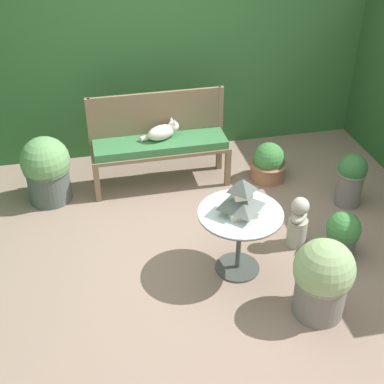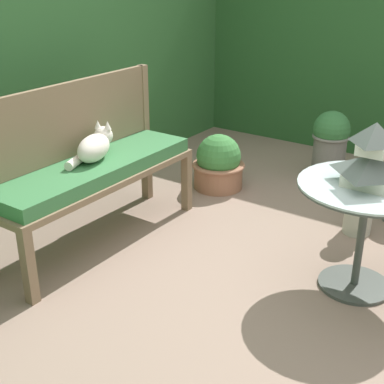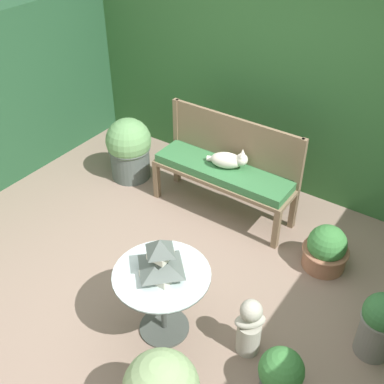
{
  "view_description": "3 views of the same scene",
  "coord_description": "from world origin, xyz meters",
  "px_view_note": "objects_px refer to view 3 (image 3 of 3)",
  "views": [
    {
      "loc": [
        -1.01,
        -4.13,
        3.37
      ],
      "look_at": [
        -0.05,
        0.15,
        0.45
      ],
      "focal_mm": 50.0,
      "sensor_mm": 36.0,
      "label": 1
    },
    {
      "loc": [
        -2.49,
        -1.27,
        1.75
      ],
      "look_at": [
        -0.07,
        0.41,
        0.47
      ],
      "focal_mm": 50.0,
      "sensor_mm": 36.0,
      "label": 2
    },
    {
      "loc": [
        1.88,
        -2.51,
        3.3
      ],
      "look_at": [
        -0.18,
        0.47,
        0.63
      ],
      "focal_mm": 45.0,
      "sensor_mm": 36.0,
      "label": 3
    }
  ],
  "objects_px": {
    "garden_bench": "(223,174)",
    "potted_plant_hedge_corner": "(380,324)",
    "garden_bust": "(249,327)",
    "patio_table": "(162,286)",
    "pagoda_birdhouse": "(161,260)",
    "cat": "(229,160)",
    "potted_plant_table_near": "(326,249)",
    "potted_plant_table_far": "(129,148)",
    "potted_plant_bench_right": "(281,375)"
  },
  "relations": [
    {
      "from": "garden_bust",
      "to": "potted_plant_table_near",
      "type": "distance_m",
      "value": 1.24
    },
    {
      "from": "pagoda_birdhouse",
      "to": "potted_plant_table_near",
      "type": "distance_m",
      "value": 1.76
    },
    {
      "from": "garden_bust",
      "to": "potted_plant_table_near",
      "type": "relative_size",
      "value": 1.19
    },
    {
      "from": "garden_bench",
      "to": "potted_plant_table_near",
      "type": "height_order",
      "value": "garden_bench"
    },
    {
      "from": "garden_bench",
      "to": "cat",
      "type": "distance_m",
      "value": 0.18
    },
    {
      "from": "potted_plant_hedge_corner",
      "to": "potted_plant_table_far",
      "type": "height_order",
      "value": "potted_plant_table_far"
    },
    {
      "from": "potted_plant_table_near",
      "to": "potted_plant_table_far",
      "type": "height_order",
      "value": "potted_plant_table_far"
    },
    {
      "from": "garden_bust",
      "to": "potted_plant_hedge_corner",
      "type": "bearing_deg",
      "value": -12.75
    },
    {
      "from": "pagoda_birdhouse",
      "to": "potted_plant_hedge_corner",
      "type": "xyz_separation_m",
      "value": [
        1.49,
        0.77,
        -0.46
      ]
    },
    {
      "from": "garden_bench",
      "to": "garden_bust",
      "type": "relative_size",
      "value": 2.82
    },
    {
      "from": "cat",
      "to": "potted_plant_table_near",
      "type": "distance_m",
      "value": 1.3
    },
    {
      "from": "cat",
      "to": "pagoda_birdhouse",
      "type": "bearing_deg",
      "value": -95.87
    },
    {
      "from": "patio_table",
      "to": "potted_plant_table_near",
      "type": "xyz_separation_m",
      "value": [
        0.8,
        1.45,
        -0.3
      ]
    },
    {
      "from": "patio_table",
      "to": "pagoda_birdhouse",
      "type": "distance_m",
      "value": 0.28
    },
    {
      "from": "pagoda_birdhouse",
      "to": "garden_bust",
      "type": "relative_size",
      "value": 0.63
    },
    {
      "from": "pagoda_birdhouse",
      "to": "potted_plant_table_near",
      "type": "bearing_deg",
      "value": 61.07
    },
    {
      "from": "garden_bench",
      "to": "potted_plant_bench_right",
      "type": "xyz_separation_m",
      "value": [
        1.48,
        -1.6,
        -0.25
      ]
    },
    {
      "from": "cat",
      "to": "patio_table",
      "type": "height_order",
      "value": "cat"
    },
    {
      "from": "potted_plant_table_near",
      "to": "potted_plant_hedge_corner",
      "type": "relative_size",
      "value": 0.75
    },
    {
      "from": "pagoda_birdhouse",
      "to": "potted_plant_table_near",
      "type": "height_order",
      "value": "pagoda_birdhouse"
    },
    {
      "from": "garden_bench",
      "to": "cat",
      "type": "xyz_separation_m",
      "value": [
        0.04,
        0.03,
        0.18
      ]
    },
    {
      "from": "cat",
      "to": "potted_plant_table_near",
      "type": "bearing_deg",
      "value": -28.68
    },
    {
      "from": "garden_bench",
      "to": "potted_plant_bench_right",
      "type": "height_order",
      "value": "garden_bench"
    },
    {
      "from": "potted_plant_hedge_corner",
      "to": "potted_plant_bench_right",
      "type": "xyz_separation_m",
      "value": [
        -0.45,
        -0.76,
        -0.1
      ]
    },
    {
      "from": "patio_table",
      "to": "potted_plant_hedge_corner",
      "type": "bearing_deg",
      "value": 27.27
    },
    {
      "from": "garden_bust",
      "to": "potted_plant_table_far",
      "type": "xyz_separation_m",
      "value": [
        -2.36,
        1.35,
        0.12
      ]
    },
    {
      "from": "pagoda_birdhouse",
      "to": "potted_plant_hedge_corner",
      "type": "height_order",
      "value": "pagoda_birdhouse"
    },
    {
      "from": "cat",
      "to": "potted_plant_table_near",
      "type": "height_order",
      "value": "cat"
    },
    {
      "from": "cat",
      "to": "potted_plant_bench_right",
      "type": "height_order",
      "value": "cat"
    },
    {
      "from": "potted_plant_table_near",
      "to": "potted_plant_bench_right",
      "type": "relative_size",
      "value": 1.02
    },
    {
      "from": "pagoda_birdhouse",
      "to": "potted_plant_hedge_corner",
      "type": "relative_size",
      "value": 0.57
    },
    {
      "from": "cat",
      "to": "garden_bust",
      "type": "bearing_deg",
      "value": -72.67
    },
    {
      "from": "garden_bust",
      "to": "potted_plant_bench_right",
      "type": "distance_m",
      "value": 0.43
    },
    {
      "from": "cat",
      "to": "garden_bust",
      "type": "distance_m",
      "value": 1.82
    },
    {
      "from": "patio_table",
      "to": "potted_plant_bench_right",
      "type": "distance_m",
      "value": 1.08
    },
    {
      "from": "garden_bust",
      "to": "potted_plant_table_far",
      "type": "distance_m",
      "value": 2.72
    },
    {
      "from": "garden_bench",
      "to": "potted_plant_hedge_corner",
      "type": "xyz_separation_m",
      "value": [
        1.93,
        -0.84,
        -0.15
      ]
    },
    {
      "from": "patio_table",
      "to": "potted_plant_table_far",
      "type": "bearing_deg",
      "value": 137.3
    },
    {
      "from": "garden_bench",
      "to": "pagoda_birdhouse",
      "type": "height_order",
      "value": "pagoda_birdhouse"
    },
    {
      "from": "potted_plant_bench_right",
      "to": "potted_plant_hedge_corner",
      "type": "bearing_deg",
      "value": 59.45
    },
    {
      "from": "garden_bust",
      "to": "potted_plant_hedge_corner",
      "type": "xyz_separation_m",
      "value": [
        0.82,
        0.55,
        0.06
      ]
    },
    {
      "from": "potted_plant_table_near",
      "to": "potted_plant_table_far",
      "type": "bearing_deg",
      "value": 177.33
    },
    {
      "from": "pagoda_birdhouse",
      "to": "garden_bench",
      "type": "bearing_deg",
      "value": 105.31
    },
    {
      "from": "potted_plant_table_near",
      "to": "potted_plant_table_far",
      "type": "distance_m",
      "value": 2.51
    },
    {
      "from": "cat",
      "to": "pagoda_birdhouse",
      "type": "height_order",
      "value": "pagoda_birdhouse"
    },
    {
      "from": "garden_bench",
      "to": "potted_plant_bench_right",
      "type": "distance_m",
      "value": 2.19
    },
    {
      "from": "potted_plant_table_near",
      "to": "cat",
      "type": "bearing_deg",
      "value": 170.94
    },
    {
      "from": "potted_plant_table_near",
      "to": "potted_plant_bench_right",
      "type": "height_order",
      "value": "potted_plant_table_near"
    },
    {
      "from": "cat",
      "to": "potted_plant_table_far",
      "type": "bearing_deg",
      "value": 163.72
    },
    {
      "from": "garden_bench",
      "to": "potted_plant_table_near",
      "type": "distance_m",
      "value": 1.28
    }
  ]
}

